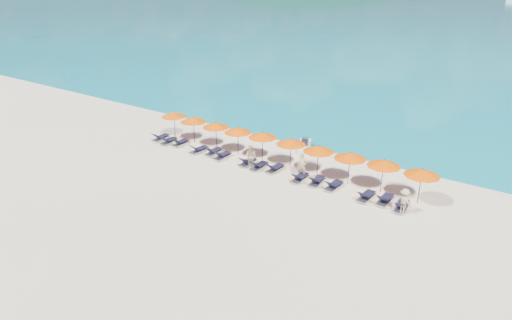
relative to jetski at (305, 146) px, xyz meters
The scene contains 32 objects.
ground 9.31m from the jetski, 91.46° to the right, with size 1400.00×1400.00×0.00m, color beige.
headland_main 610.94m from the jetski, 119.50° to the left, with size 374.00×242.00×126.50m.
headland_small 571.92m from the jetski, 105.26° to the left, with size 162.00×126.00×85.50m.
jetski is the anchor object (origin of this frame).
beachgoer_a 5.42m from the jetski, 62.90° to the right, with size 0.66×0.43×1.81m, color tan.
beachgoer_b 5.59m from the jetski, 103.40° to the right, with size 0.84×0.49×1.74m, color tan.
beachgoer_c 11.06m from the jetski, 30.30° to the right, with size 1.00×0.46×1.55m, color tan.
umbrella_0 11.25m from the jetski, 160.16° to the right, with size 2.10×2.10×2.28m.
umbrella_1 9.16m from the jetski, 154.49° to the right, with size 2.10×2.10×2.28m.
umbrella_2 7.15m from the jetski, 145.76° to the right, with size 2.10×2.10×2.28m.
umbrella_3 5.57m from the jetski, 132.54° to the right, with size 2.10×2.10×2.28m.
umbrella_4 4.38m from the jetski, 111.05° to the right, with size 2.10×2.10×2.28m.
umbrella_5 4.25m from the jetski, 75.83° to the right, with size 2.10×2.10×2.28m.
umbrella_6 5.30m from the jetski, 51.07° to the right, with size 2.10×2.10×2.28m.
umbrella_7 6.81m from the jetski, 35.45° to the right, with size 2.10×2.10×2.28m.
umbrella_8 8.60m from the jetski, 26.43° to the right, with size 2.10×2.10×2.28m.
umbrella_9 10.70m from the jetski, 21.14° to the right, with size 2.10×2.10×2.28m.
lounger_0 12.03m from the jetski, 155.43° to the right, with size 0.73×1.74×0.66m.
lounger_1 11.07m from the jetski, 152.00° to the right, with size 0.75×1.74×0.66m.
lounger_2 10.02m from the jetski, 150.49° to the right, with size 0.71×1.73×0.66m.
lounger_3 8.29m from the jetski, 140.83° to the right, with size 0.73×1.74×0.66m.
lounger_4 7.16m from the jetski, 137.08° to the right, with size 0.74×1.74×0.66m.
lounger_5 6.61m from the jetski, 128.93° to the right, with size 0.66×1.72×0.66m.
lounger_6 5.37m from the jetski, 110.73° to the right, with size 0.67×1.72×0.66m.
lounger_7 5.22m from the jetski, 98.85° to the right, with size 0.67×1.72×0.66m.
lounger_8 4.87m from the jetski, 85.69° to the right, with size 0.70×1.73×0.66m.
lounger_9 5.81m from the jetski, 63.89° to the right, with size 0.62×1.70×0.66m.
lounger_10 6.24m from the jetski, 53.36° to the right, with size 0.76×1.74×0.66m.
lounger_11 6.99m from the jetski, 45.34° to the right, with size 0.72×1.73×0.66m.
lounger_12 8.84m from the jetski, 35.82° to the right, with size 0.71×1.73×0.66m.
lounger_13 9.63m from the jetski, 30.95° to the right, with size 0.63×1.71×0.66m.
lounger_14 10.68m from the jetski, 29.01° to the right, with size 0.75×1.74×0.66m.
Camera 1 is at (15.28, -18.60, 12.24)m, focal length 30.00 mm.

